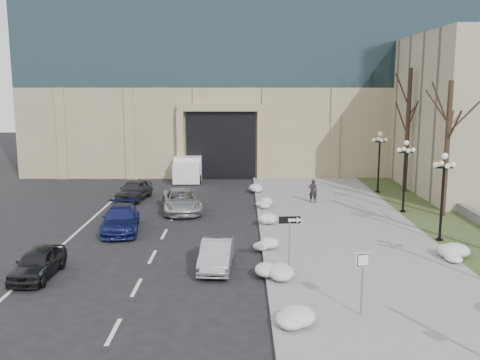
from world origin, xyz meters
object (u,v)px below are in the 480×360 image
object	(u,v)px
car_b	(216,254)
pedestrian	(313,191)
box_truck	(189,167)
lamppost_c	(405,167)
car_a	(38,263)
lamppost_b	(443,185)
car_d	(181,201)
one_way_sign	(293,227)
keep_sign	(363,270)
lamppost_d	(379,154)
car_c	(121,219)
car_e	(134,190)

from	to	relation	value
car_b	pedestrian	bearing A→B (deg)	67.89
box_truck	lamppost_c	world-z (taller)	lamppost_c
car_a	lamppost_b	world-z (taller)	lamppost_b
pedestrian	box_truck	bearing A→B (deg)	-35.69
car_d	one_way_sign	distance (m)	13.48
car_a	box_truck	xyz separation A→B (m)	(4.12, 24.85, 0.38)
keep_sign	lamppost_d	distance (m)	23.31
car_c	one_way_sign	world-z (taller)	one_way_sign
box_truck	lamppost_c	xyz separation A→B (m)	(15.14, -13.09, 2.05)
lamppost_d	keep_sign	bearing A→B (deg)	-105.54
lamppost_d	car_c	bearing A→B (deg)	-147.96
box_truck	lamppost_c	bearing A→B (deg)	-42.04
car_e	one_way_sign	xyz separation A→B (m)	(10.01, -15.58, 1.45)
car_d	one_way_sign	xyz separation A→B (m)	(6.17, -11.90, 1.45)
one_way_sign	car_c	bearing A→B (deg)	137.95
car_b	lamppost_c	xyz separation A→B (m)	(11.62, 10.60, 2.42)
box_truck	car_b	bearing A→B (deg)	-82.73
keep_sign	lamppost_c	distance (m)	17.15
lamppost_b	lamppost_c	xyz separation A→B (m)	(0.00, 6.50, 0.00)
car_d	car_e	xyz separation A→B (m)	(-3.84, 3.68, 0.01)
one_way_sign	car_b	bearing A→B (deg)	161.52
car_d	lamppost_c	world-z (taller)	lamppost_c
car_e	box_truck	world-z (taller)	box_truck
car_a	lamppost_c	world-z (taller)	lamppost_c
box_truck	lamppost_b	world-z (taller)	lamppost_b
pedestrian	car_a	bearing A→B (deg)	57.86
car_b	box_truck	bearing A→B (deg)	101.09
lamppost_d	car_e	bearing A→B (deg)	-172.54
car_a	car_b	bearing A→B (deg)	10.00
car_b	box_truck	xyz separation A→B (m)	(-3.53, 23.68, 0.37)
box_truck	lamppost_c	size ratio (longest dim) A/B	1.41
car_c	one_way_sign	distance (m)	11.64
lamppost_c	lamppost_d	bearing A→B (deg)	90.00
car_d	car_a	bearing A→B (deg)	-121.59
pedestrian	lamppost_d	size ratio (longest dim) A/B	0.35
car_c	lamppost_b	xyz separation A→B (m)	(17.34, -2.15, 2.36)
lamppost_b	lamppost_c	world-z (taller)	same
car_e	lamppost_d	distance (m)	18.56
car_b	car_d	xyz separation A→B (m)	(-2.80, 11.03, 0.07)
box_truck	lamppost_d	size ratio (longest dim) A/B	1.41
pedestrian	lamppost_c	bearing A→B (deg)	165.39
keep_sign	car_e	bearing A→B (deg)	107.94
car_a	pedestrian	distance (m)	19.97
car_a	keep_sign	distance (m)	13.72
one_way_sign	lamppost_c	world-z (taller)	lamppost_c
car_b	keep_sign	size ratio (longest dim) A/B	1.62
car_e	one_way_sign	bearing A→B (deg)	-48.25
pedestrian	keep_sign	bearing A→B (deg)	99.19
car_d	car_e	world-z (taller)	car_e
lamppost_c	lamppost_d	world-z (taller)	same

